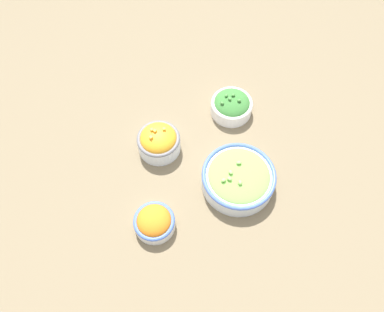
% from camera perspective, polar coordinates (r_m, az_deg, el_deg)
% --- Properties ---
extents(ground_plane, '(3.00, 3.00, 0.00)m').
position_cam_1_polar(ground_plane, '(1.13, 0.00, -0.74)').
color(ground_plane, '#75664C').
extents(bowl_broccoli, '(0.13, 0.13, 0.07)m').
position_cam_1_polar(bowl_broccoli, '(1.20, 6.06, 7.70)').
color(bowl_broccoli, white).
rests_on(bowl_broccoli, ground_plane).
extents(bowl_lettuce, '(0.21, 0.21, 0.07)m').
position_cam_1_polar(bowl_lettuce, '(1.07, 7.08, -3.34)').
color(bowl_lettuce, silver).
rests_on(bowl_lettuce, ground_plane).
extents(bowl_carrots, '(0.11, 0.11, 0.07)m').
position_cam_1_polar(bowl_carrots, '(1.02, -5.77, -9.95)').
color(bowl_carrots, white).
rests_on(bowl_carrots, ground_plane).
extents(bowl_squash, '(0.13, 0.13, 0.09)m').
position_cam_1_polar(bowl_squash, '(1.12, -5.09, 2.29)').
color(bowl_squash, silver).
rests_on(bowl_squash, ground_plane).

